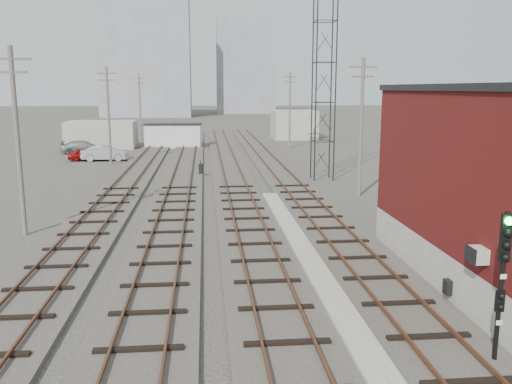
{
  "coord_description": "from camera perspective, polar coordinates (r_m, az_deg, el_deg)",
  "views": [
    {
      "loc": [
        -3.64,
        -6.59,
        7.07
      ],
      "look_at": [
        -1.26,
        18.65,
        2.2
      ],
      "focal_mm": 38.0,
      "sensor_mm": 36.0,
      "label": 1
    }
  ],
  "objects": [
    {
      "name": "shed_right",
      "position": [
        77.79,
        4.01,
        7.11
      ],
      "size": [
        6.0,
        6.0,
        4.0
      ],
      "primitive_type": "cube",
      "color": "gray",
      "rests_on": "ground"
    },
    {
      "name": "car_red",
      "position": [
        56.35,
        -17.34,
        3.82
      ],
      "size": [
        3.89,
        2.04,
        1.26
      ],
      "primitive_type": "imported",
      "rotation": [
        0.0,
        0.0,
        1.72
      ],
      "color": "maroon",
      "rests_on": "ground"
    },
    {
      "name": "car_grey",
      "position": [
        62.6,
        -17.7,
        4.52
      ],
      "size": [
        4.95,
        2.19,
        1.41
      ],
      "primitive_type": "imported",
      "rotation": [
        0.0,
        0.0,
        1.62
      ],
      "color": "slate",
      "rests_on": "ground"
    },
    {
      "name": "car_silver",
      "position": [
        55.71,
        -15.58,
        3.96
      ],
      "size": [
        4.64,
        1.76,
        1.51
      ],
      "primitive_type": "imported",
      "rotation": [
        0.0,
        0.0,
        1.61
      ],
      "color": "#9C9EA3",
      "rests_on": "ground"
    },
    {
      "name": "utility_pole_left_b",
      "position": [
        52.39,
        -15.27,
        8.01
      ],
      "size": [
        1.8,
        0.24,
        9.0
      ],
      "color": "#595147",
      "rests_on": "ground"
    },
    {
      "name": "apartment_right",
      "position": [
        157.13,
        -1.16,
        13.03
      ],
      "size": [
        16.0,
        12.0,
        26.0
      ],
      "primitive_type": "cube",
      "color": "gray",
      "rests_on": "ground"
    },
    {
      "name": "switch_stand",
      "position": [
        44.43,
        -5.86,
        2.39
      ],
      "size": [
        0.34,
        0.34,
        1.19
      ],
      "rotation": [
        0.0,
        0.0,
        -0.28
      ],
      "color": "black",
      "rests_on": "ground"
    },
    {
      "name": "site_trailer",
      "position": [
        66.75,
        -8.69,
        5.92
      ],
      "size": [
        7.01,
        3.38,
        2.88
      ],
      "rotation": [
        0.0,
        0.0,
        -0.06
      ],
      "color": "silver",
      "rests_on": "ground"
    },
    {
      "name": "track_left",
      "position": [
        46.49,
        -12.57,
        1.99
      ],
      "size": [
        3.2,
        90.0,
        0.39
      ],
      "color": "#332D28",
      "rests_on": "ground"
    },
    {
      "name": "apartment_left",
      "position": [
        142.54,
        -11.5,
        13.85
      ],
      "size": [
        22.0,
        14.0,
        30.0
      ],
      "primitive_type": "cube",
      "color": "gray",
      "rests_on": "ground"
    },
    {
      "name": "utility_pole_left_c",
      "position": [
        77.13,
        -12.13,
        8.94
      ],
      "size": [
        1.8,
        0.24,
        9.0
      ],
      "color": "#595147",
      "rests_on": "ground"
    },
    {
      "name": "track_mid_right",
      "position": [
        46.17,
        -2.67,
        2.18
      ],
      "size": [
        3.2,
        90.0,
        0.39
      ],
      "color": "#332D28",
      "rests_on": "ground"
    },
    {
      "name": "shed_left",
      "position": [
        67.95,
        -15.93,
        5.84
      ],
      "size": [
        8.0,
        5.0,
        3.2
      ],
      "primitive_type": "cube",
      "color": "gray",
      "rests_on": "ground"
    },
    {
      "name": "utility_pole_left_a",
      "position": [
        28.12,
        -23.84,
        5.32
      ],
      "size": [
        1.8,
        0.24,
        9.0
      ],
      "color": "#595147",
      "rests_on": "ground"
    },
    {
      "name": "track_right",
      "position": [
        46.53,
        2.26,
        2.26
      ],
      "size": [
        3.2,
        90.0,
        0.39
      ],
      "color": "#332D28",
      "rests_on": "ground"
    },
    {
      "name": "lattice_tower",
      "position": [
        42.59,
        7.15,
        11.37
      ],
      "size": [
        1.6,
        1.6,
        15.0
      ],
      "color": "black",
      "rests_on": "ground"
    },
    {
      "name": "utility_pole_right_a",
      "position": [
        36.12,
        11.02,
        7.07
      ],
      "size": [
        1.8,
        0.24,
        9.0
      ],
      "color": "#595147",
      "rests_on": "ground"
    },
    {
      "name": "ground",
      "position": [
        67.06,
        -2.25,
        4.81
      ],
      "size": [
        320.0,
        320.0,
        0.0
      ],
      "primitive_type": "plane",
      "color": "#282621",
      "rests_on": "ground"
    },
    {
      "name": "brick_building",
      "position": [
        21.94,
        25.21,
        0.81
      ],
      "size": [
        6.54,
        12.2,
        7.22
      ],
      "color": "gray",
      "rests_on": "ground"
    },
    {
      "name": "platform_curb",
      "position": [
        22.12,
        5.73,
        -7.47
      ],
      "size": [
        0.9,
        28.0,
        0.26
      ],
      "primitive_type": "cube",
      "color": "gray",
      "rests_on": "ground"
    },
    {
      "name": "track_mid_left",
      "position": [
        46.16,
        -7.64,
        2.1
      ],
      "size": [
        3.2,
        90.0,
        0.39
      ],
      "color": "#332D28",
      "rests_on": "ground"
    },
    {
      "name": "signal_mast",
      "position": [
        15.01,
        24.49,
        -8.2
      ],
      "size": [
        0.4,
        0.41,
        4.09
      ],
      "color": "gray",
      "rests_on": "ground"
    },
    {
      "name": "utility_pole_right_b",
      "position": [
        65.42,
        3.58,
        8.86
      ],
      "size": [
        1.8,
        0.24,
        9.0
      ],
      "color": "#595147",
      "rests_on": "ground"
    }
  ]
}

